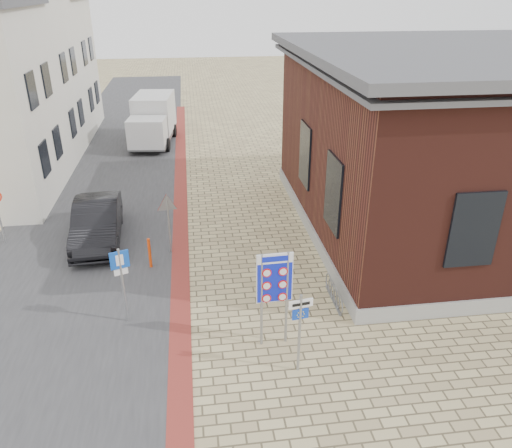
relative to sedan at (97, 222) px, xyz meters
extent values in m
plane|color=tan|center=(5.03, -7.30, -0.76)|extent=(120.00, 120.00, 0.00)
cube|color=#38383A|center=(-0.47, 7.70, -0.75)|extent=(7.00, 60.00, 0.02)
cube|color=maroon|center=(3.03, 2.70, -0.75)|extent=(0.60, 40.00, 0.02)
cube|color=gray|center=(14.03, -0.30, -0.51)|extent=(12.15, 12.15, 0.50)
cube|color=#481D17|center=(14.03, -0.30, 2.74)|extent=(12.00, 12.00, 6.00)
cube|color=#4D4E53|center=(14.03, -0.30, 5.89)|extent=(13.00, 13.00, 0.30)
cube|color=#4D4E53|center=(14.03, -0.30, 5.49)|extent=(12.70, 12.70, 0.15)
cube|color=black|center=(8.01, -3.30, 2.04)|extent=(0.12, 1.60, 2.40)
cube|color=black|center=(8.01, 0.70, 2.04)|extent=(0.12, 1.60, 2.40)
cube|color=black|center=(11.03, -6.32, 2.04)|extent=(1.40, 0.12, 2.20)
cube|color=black|center=(-2.45, 3.50, 1.44)|extent=(0.10, 1.10, 1.40)
cube|color=black|center=(-2.45, 5.90, 1.44)|extent=(0.10, 1.10, 1.40)
cube|color=black|center=(-2.45, 3.50, 4.24)|extent=(0.10, 1.10, 1.40)
cube|color=black|center=(-2.45, 5.90, 4.24)|extent=(0.10, 1.10, 1.40)
cube|color=silver|center=(-5.97, 10.70, 3.64)|extent=(7.00, 6.00, 8.80)
cube|color=black|center=(-2.45, 9.50, 1.44)|extent=(0.10, 1.10, 1.40)
cube|color=black|center=(-2.45, 11.90, 1.44)|extent=(0.10, 1.10, 1.40)
cube|color=black|center=(-2.45, 9.50, 4.24)|extent=(0.10, 1.10, 1.40)
cube|color=black|center=(-2.45, 11.90, 4.24)|extent=(0.10, 1.10, 1.40)
cube|color=silver|center=(-5.97, 16.70, 3.24)|extent=(7.00, 6.00, 8.00)
cube|color=black|center=(-2.45, 15.50, 1.44)|extent=(0.10, 1.10, 1.40)
cube|color=black|center=(-2.45, 17.90, 1.44)|extent=(0.10, 1.10, 1.40)
cube|color=black|center=(-2.45, 15.50, 4.24)|extent=(0.10, 1.10, 1.40)
cube|color=black|center=(-2.45, 17.90, 4.24)|extent=(0.10, 1.10, 1.40)
torus|color=slate|center=(7.68, -5.70, -0.48)|extent=(0.04, 0.60, 0.60)
torus|color=slate|center=(7.68, -5.40, -0.48)|extent=(0.04, 0.60, 0.60)
torus|color=slate|center=(7.68, -5.10, -0.48)|extent=(0.04, 0.60, 0.60)
torus|color=slate|center=(7.68, -4.80, -0.48)|extent=(0.04, 0.60, 0.60)
torus|color=slate|center=(7.68, -4.50, -0.48)|extent=(0.04, 0.60, 0.60)
cube|color=slate|center=(7.68, -5.10, -0.74)|extent=(0.08, 1.60, 0.04)
imported|color=black|center=(0.00, 0.00, 0.00)|extent=(1.91, 4.72, 1.52)
cube|color=slate|center=(1.45, 12.62, -0.32)|extent=(2.62, 5.47, 0.24)
cube|color=silver|center=(1.24, 10.77, 0.46)|extent=(2.22, 1.88, 1.56)
cube|color=black|center=(1.16, 10.04, 0.75)|extent=(1.86, 0.28, 0.78)
cube|color=silver|center=(1.54, 13.49, 0.95)|extent=(2.53, 3.74, 2.15)
cylinder|color=black|center=(0.25, 11.17, -0.37)|extent=(0.33, 0.80, 0.78)
cylinder|color=black|center=(2.30, 10.95, -0.37)|extent=(0.33, 0.80, 0.78)
cylinder|color=black|center=(0.60, 14.28, -0.37)|extent=(0.33, 0.80, 0.78)
cylinder|color=black|center=(2.64, 14.06, -0.37)|extent=(0.33, 0.80, 0.78)
cylinder|color=gray|center=(5.20, -6.81, 0.61)|extent=(0.07, 0.07, 2.75)
cylinder|color=gray|center=(5.87, -6.79, 0.61)|extent=(0.07, 0.07, 2.75)
cube|color=white|center=(5.53, -6.80, 1.28)|extent=(0.94, 0.08, 1.41)
cube|color=#101EC0|center=(5.53, -6.80, 1.28)|extent=(0.90, 0.08, 1.38)
cube|color=white|center=(5.53, -6.80, 1.85)|extent=(0.90, 0.09, 0.27)
cylinder|color=gray|center=(5.97, -7.93, 0.36)|extent=(0.07, 0.07, 2.24)
cube|color=white|center=(5.97, -7.93, 1.23)|extent=(0.60, 0.13, 0.21)
cube|color=#0F38B7|center=(5.97, -7.93, 0.94)|extent=(0.41, 0.10, 0.27)
cylinder|color=gray|center=(1.53, -5.30, 0.42)|extent=(0.07, 0.07, 2.36)
cube|color=blue|center=(1.53, -5.30, 1.27)|extent=(0.50, 0.21, 0.52)
cube|color=white|center=(1.53, -5.30, 0.89)|extent=(0.37, 0.17, 0.17)
cylinder|color=gray|center=(2.69, -1.30, 0.31)|extent=(0.07, 0.07, 2.15)
cylinder|color=#E63F0C|center=(2.04, -2.30, -0.21)|extent=(0.11, 0.11, 1.09)
camera|label=1|loc=(3.62, -17.41, 7.97)|focal=35.00mm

